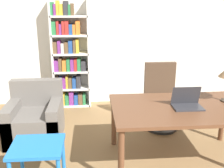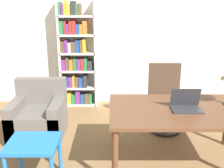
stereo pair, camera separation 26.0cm
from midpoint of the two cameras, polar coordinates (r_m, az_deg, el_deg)
wall_back at (r=5.21m, az=0.36°, el=10.42°), size 8.00×0.06×2.70m
desk at (r=3.33m, az=12.75°, el=-6.13°), size 1.72×1.05×0.75m
laptop at (r=3.29m, az=13.84°, el=-4.03°), size 0.35×0.24×0.25m
office_chair at (r=4.29m, az=8.94°, el=-3.13°), size 0.53×0.53×1.05m
side_table_blue at (r=3.04m, az=-18.34°, el=-13.99°), size 0.55×0.49×0.52m
armchair at (r=4.16m, az=-18.06°, el=-7.48°), size 0.78×0.76×0.84m
bookshelf at (r=5.10m, az=-10.81°, el=5.54°), size 0.71×0.28×2.06m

